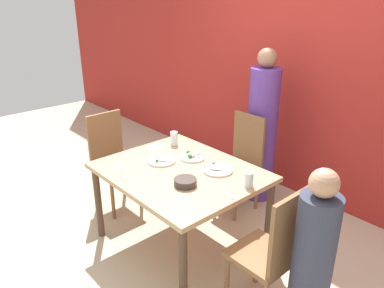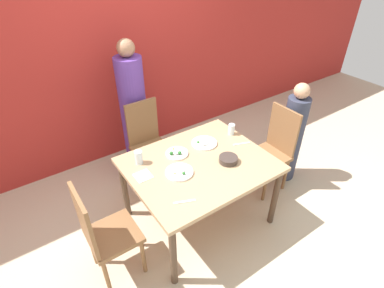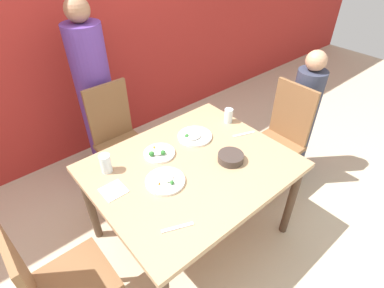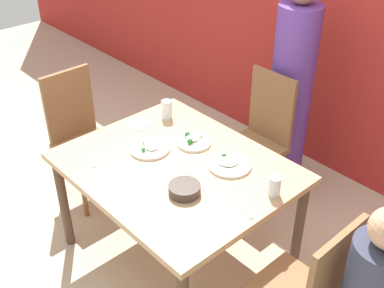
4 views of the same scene
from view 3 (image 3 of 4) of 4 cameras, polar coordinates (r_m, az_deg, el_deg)
name	(u,v)px [view 3 (image 3 of 4)]	position (r m, az deg, el deg)	size (l,w,h in m)	color
ground_plane	(192,232)	(2.57, -0.08, -16.42)	(10.00, 10.00, 0.00)	beige
wall_back	(71,19)	(3.03, -21.98, 21.22)	(10.00, 0.06, 2.70)	#A82823
dining_table	(192,173)	(2.07, -0.10, -5.59)	(1.30, 1.06, 0.74)	tan
chair_adult_spot	(119,137)	(2.71, -13.79, 1.29)	(0.40, 0.40, 0.99)	brown
chair_child_spot	(281,136)	(2.75, 16.52, 1.38)	(0.40, 0.40, 0.99)	brown
chair_empty_left	(58,283)	(1.89, -24.18, -23.04)	(0.40, 0.40, 0.99)	brown
person_adult	(97,101)	(2.84, -17.63, 7.87)	(0.31, 0.31, 1.62)	#5B3893
person_child	(300,120)	(2.94, 19.96, 4.26)	(0.25, 0.25, 1.23)	#33384C
bowl_curry	(231,157)	(2.05, 7.38, -2.53)	(0.18, 0.18, 0.05)	#3D332D
plate_rice_adult	(194,136)	(2.25, 0.40, 1.54)	(0.26, 0.26, 0.05)	white
plate_rice_child	(165,181)	(1.90, -5.09, -6.97)	(0.25, 0.25, 0.04)	white
plate_noodles	(159,153)	(2.10, -6.34, -1.71)	(0.22, 0.22, 0.05)	white
glass_water_tall	(106,163)	(2.01, -16.12, -3.58)	(0.07, 0.07, 0.13)	silver
glass_water_short	(228,116)	(2.42, 6.96, 5.38)	(0.07, 0.07, 0.12)	silver
napkin_folded	(114,191)	(1.91, -14.72, -8.58)	(0.14, 0.14, 0.01)	white
fork_steel	(177,227)	(1.67, -2.79, -15.58)	(0.17, 0.09, 0.01)	silver
spoon_steel	(244,134)	(2.32, 9.83, 1.87)	(0.18, 0.08, 0.01)	silver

